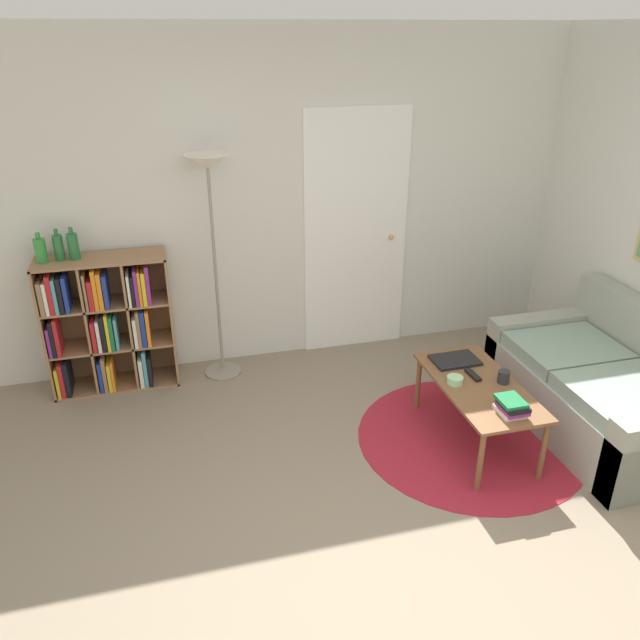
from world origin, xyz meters
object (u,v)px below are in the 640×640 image
at_px(couch, 608,390).
at_px(cup, 504,377).
at_px(coffee_table, 478,390).
at_px(bottle_middle, 59,247).
at_px(bookshelf, 106,323).
at_px(bottle_left, 40,250).
at_px(bowl, 455,380).
at_px(floor_lamp, 210,193).
at_px(laptop, 455,360).
at_px(bottle_right, 73,246).

xyz_separation_m(couch, cup, (-0.81, 0.04, 0.21)).
xyz_separation_m(coffee_table, bottle_middle, (-2.61, 1.43, 0.74)).
relative_size(bookshelf, bottle_left, 4.86).
xyz_separation_m(bowl, bottle_left, (-2.58, 1.36, 0.67)).
distance_m(floor_lamp, couch, 3.12).
xyz_separation_m(bookshelf, coffee_table, (2.38, -1.40, -0.14)).
height_order(coffee_table, cup, cup).
height_order(coffee_table, bowl, bowl).
bearing_deg(bookshelf, floor_lamp, -2.37).
bearing_deg(bowl, cup, -13.13).
bearing_deg(laptop, bottle_middle, 156.80).
xyz_separation_m(coffee_table, bottle_left, (-2.73, 1.41, 0.74)).
height_order(bowl, cup, cup).
bearing_deg(bottle_left, floor_lamp, -2.19).
xyz_separation_m(bookshelf, bottle_right, (-0.14, 0.02, 0.61)).
bearing_deg(laptop, bowl, -116.41).
relative_size(bottle_left, bottle_right, 0.93).
bearing_deg(couch, floor_lamp, 150.35).
bearing_deg(bottle_right, bottle_left, -176.52).
relative_size(floor_lamp, bottle_right, 7.51).
xyz_separation_m(laptop, bottle_left, (-2.71, 1.09, 0.68)).
bearing_deg(cup, bottle_right, 151.58).
bearing_deg(bookshelf, couch, -23.55).
bearing_deg(bottle_middle, bowl, -29.29).
bearing_deg(bottle_middle, floor_lamp, -3.50).
relative_size(couch, bottle_right, 6.63).
relative_size(cup, bottle_left, 0.39).
distance_m(couch, cup, 0.84).
bearing_deg(floor_lamp, bookshelf, 177.63).
xyz_separation_m(bookshelf, floor_lamp, (0.84, -0.03, 0.94)).
xyz_separation_m(bookshelf, couch, (3.34, -1.46, -0.26)).
bearing_deg(bookshelf, coffee_table, -30.48).
distance_m(bowl, bottle_left, 2.99).
bearing_deg(laptop, bookshelf, 155.39).
height_order(laptop, cup, cup).
distance_m(floor_lamp, cup, 2.40).
distance_m(coffee_table, bottle_left, 3.16).
distance_m(bookshelf, bottle_right, 0.63).
bearing_deg(bottle_right, coffee_table, -29.53).
height_order(bookshelf, couch, bookshelf).
xyz_separation_m(floor_lamp, bottle_right, (-0.98, 0.06, -0.33)).
bearing_deg(floor_lamp, bottle_left, 177.81).
relative_size(floor_lamp, bowl, 16.55).
xyz_separation_m(coffee_table, bottle_right, (-2.51, 1.42, 0.75)).
relative_size(bowl, bottle_right, 0.45).
xyz_separation_m(laptop, cup, (0.18, -0.34, 0.03)).
relative_size(bottle_left, bottle_middle, 0.95).
relative_size(couch, bottle_middle, 6.77).
xyz_separation_m(laptop, bottle_right, (-2.49, 1.10, 0.69)).
xyz_separation_m(bottle_left, bottle_middle, (0.12, 0.02, 0.01)).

